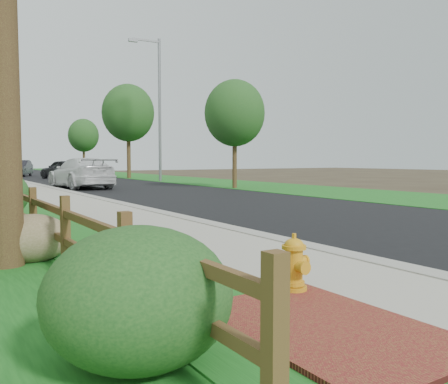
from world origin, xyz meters
TOP-DOWN VIEW (x-y plane):
  - ground at (0.00, 0.00)m, footprint 120.00×120.00m
  - road at (4.60, 35.00)m, footprint 8.00×90.00m
  - curb at (0.40, 35.00)m, footprint 0.40×90.00m
  - wet_gutter at (0.75, 35.00)m, footprint 0.50×90.00m
  - verge_far at (11.50, 35.00)m, footprint 6.00×90.00m
  - brick_patch at (-2.20, -1.00)m, footprint 1.60×2.40m
  - ranch_fence at (-3.60, 6.40)m, footprint 0.12×16.92m
  - fire_hydrant at (-1.70, 0.04)m, footprint 0.43×0.35m
  - white_suv at (2.00, 22.27)m, footprint 2.68×5.84m
  - dark_car_mid at (4.08, 35.19)m, footprint 3.06×4.89m
  - dark_car_far at (2.00, 42.71)m, footprint 3.09×4.79m
  - streetlight at (8.72, 26.96)m, footprint 2.32×0.34m
  - boulder at (-3.90, 3.69)m, footprint 1.30×1.08m
  - shrub_a at (-3.90, -0.68)m, footprint 1.62×1.62m
  - tree_near_right at (9.00, 17.47)m, footprint 3.28×3.28m
  - tree_mid_right at (9.00, 33.35)m, footprint 4.28×4.28m
  - tree_far_right at (9.00, 46.48)m, footprint 3.18×3.18m

SIDE VIEW (x-z plane):
  - ground at x=0.00m, z-range 0.00..0.00m
  - road at x=4.60m, z-range 0.00..0.02m
  - verge_far at x=11.50m, z-range 0.00..0.04m
  - wet_gutter at x=0.75m, z-range 0.02..0.02m
  - brick_patch at x=-2.20m, z-range 0.00..0.11m
  - curb at x=0.40m, z-range 0.00..0.12m
  - boulder at x=-3.90m, z-range 0.00..0.77m
  - fire_hydrant at x=-1.70m, z-range 0.07..0.74m
  - shrub_a at x=-3.90m, z-range 0.00..1.11m
  - ranch_fence at x=-3.60m, z-range 0.07..1.17m
  - dark_car_far at x=2.00m, z-range 0.02..1.51m
  - dark_car_mid at x=4.08m, z-range 0.02..1.57m
  - white_suv at x=2.00m, z-range 0.02..1.68m
  - tree_near_right at x=9.00m, z-range 1.13..7.04m
  - tree_far_right at x=9.00m, z-range 1.17..7.03m
  - tree_mid_right at x=9.00m, z-range 1.51..9.26m
  - streetlight at x=8.72m, z-range 0.67..10.69m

